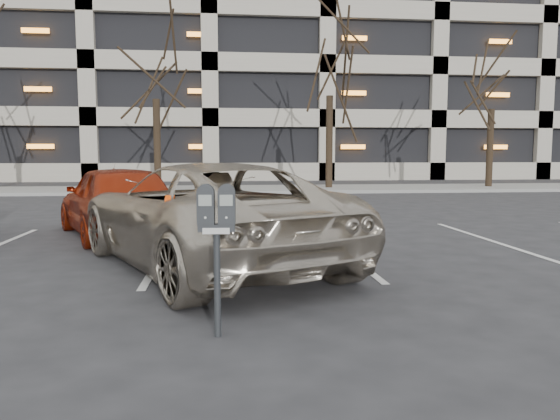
# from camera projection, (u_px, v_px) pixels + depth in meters

# --- Properties ---
(ground) EXTENTS (140.00, 140.00, 0.00)m
(ground) POSITION_uv_depth(u_px,v_px,m) (264.00, 282.00, 6.51)
(ground) COLOR #28282B
(ground) RESTS_ON ground
(sidewalk) EXTENTS (80.00, 4.00, 0.12)m
(sidewalk) POSITION_uv_depth(u_px,v_px,m) (233.00, 189.00, 22.32)
(sidewalk) COLOR gray
(sidewalk) RESTS_ON ground
(stall_lines) EXTENTS (16.90, 5.20, 0.00)m
(stall_lines) POSITION_uv_depth(u_px,v_px,m) (164.00, 250.00, 8.63)
(stall_lines) COLOR silver
(stall_lines) RESTS_ON ground
(parking_garage) EXTENTS (52.00, 20.00, 19.00)m
(parking_garage) POSITION_uv_depth(u_px,v_px,m) (389.00, 48.00, 40.31)
(parking_garage) COLOR black
(parking_garage) RESTS_ON ground
(tree_b) EXTENTS (3.59, 3.59, 8.17)m
(tree_b) POSITION_uv_depth(u_px,v_px,m) (155.00, 41.00, 21.39)
(tree_b) COLOR black
(tree_b) RESTS_ON ground
(tree_c) EXTENTS (3.80, 3.80, 8.63)m
(tree_c) POSITION_uv_depth(u_px,v_px,m) (330.00, 37.00, 22.11)
(tree_c) COLOR black
(tree_c) RESTS_ON ground
(tree_d) EXTENTS (3.33, 3.33, 7.56)m
(tree_d) POSITION_uv_depth(u_px,v_px,m) (493.00, 60.00, 22.96)
(tree_d) COLOR black
(tree_d) RESTS_ON ground
(parking_meter) EXTENTS (0.33, 0.15, 1.25)m
(parking_meter) POSITION_uv_depth(u_px,v_px,m) (216.00, 223.00, 4.47)
(parking_meter) COLOR black
(parking_meter) RESTS_ON ground
(suv_silver) EXTENTS (4.24, 5.58, 1.41)m
(suv_silver) POSITION_uv_depth(u_px,v_px,m) (205.00, 214.00, 7.37)
(suv_silver) COLOR beige
(suv_silver) RESTS_ON ground
(car_red) EXTENTS (3.00, 4.27, 1.35)m
(car_red) POSITION_uv_depth(u_px,v_px,m) (117.00, 200.00, 9.97)
(car_red) COLOR #9C280E
(car_red) RESTS_ON ground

